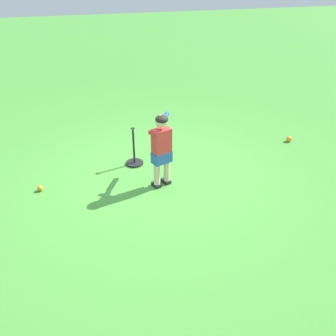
% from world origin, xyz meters
% --- Properties ---
extents(ground_plane, '(40.00, 40.00, 0.00)m').
position_xyz_m(ground_plane, '(0.00, 0.00, 0.00)').
color(ground_plane, '#479338').
extents(child_batter, '(0.44, 0.69, 1.08)m').
position_xyz_m(child_batter, '(-0.02, 0.21, 0.65)').
color(child_batter, '#232328').
rests_on(child_batter, ground).
extents(play_ball_behind_batter, '(0.08, 0.08, 0.08)m').
position_xyz_m(play_ball_behind_batter, '(1.67, -0.11, 0.04)').
color(play_ball_behind_batter, orange).
rests_on(play_ball_behind_batter, ground).
extents(play_ball_near_batter, '(0.10, 0.10, 0.10)m').
position_xyz_m(play_ball_near_batter, '(-2.61, -0.48, 0.05)').
color(play_ball_near_batter, orange).
rests_on(play_ball_near_batter, ground).
extents(batting_tee, '(0.28, 0.28, 0.62)m').
position_xyz_m(batting_tee, '(0.23, -0.49, 0.10)').
color(batting_tee, black).
rests_on(batting_tee, ground).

